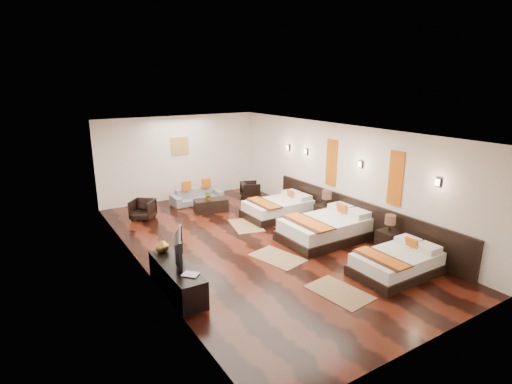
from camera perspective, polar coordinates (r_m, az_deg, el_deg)
floor at (r=10.07m, az=-0.27°, el=-7.28°), size 5.50×9.50×0.01m
ceiling at (r=9.35m, az=-0.29°, el=8.74°), size 5.50×9.50×0.01m
back_wall at (r=13.78m, az=-10.75°, el=4.81°), size 5.50×0.01×2.80m
left_wall at (r=8.56m, az=-16.16°, el=-2.14°), size 0.01×9.50×2.80m
right_wall at (r=11.26m, az=11.72°, el=2.36°), size 0.01×9.50×2.80m
headboard_panel at (r=10.95m, az=14.17°, el=-3.35°), size 0.08×6.60×0.90m
bed_near at (r=9.00m, az=19.46°, el=-9.45°), size 1.85×1.17×0.71m
bed_mid at (r=10.36m, az=10.02°, el=-5.10°), size 2.28×1.43×0.87m
bed_far at (r=11.92m, az=3.25°, el=-2.29°), size 1.98×1.25×0.76m
nightstand_a at (r=10.01m, az=18.33°, el=-6.30°), size 0.46×0.46×0.90m
nightstand_b at (r=11.42m, az=9.92°, el=-2.85°), size 0.50×0.50×0.98m
jute_mat_near at (r=8.06m, az=11.74°, el=-13.77°), size 0.89×1.28×0.01m
jute_mat_mid at (r=9.30m, az=3.08°, el=-9.28°), size 1.01×1.34×0.01m
jute_mat_far at (r=11.24m, az=-1.45°, el=-4.77°), size 1.01×1.34×0.01m
tv_console at (r=7.94m, az=-11.18°, el=-12.01°), size 0.50×1.80×0.55m
tv at (r=7.83m, az=-11.42°, el=-7.83°), size 0.50×1.00×0.59m
book at (r=7.33m, az=-9.65°, el=-11.85°), size 0.35×0.35×0.03m
figurine at (r=8.40m, az=-13.19°, el=-7.33°), size 0.32×0.32×0.30m
sofa at (r=13.32m, az=-8.40°, el=-0.56°), size 1.69×0.68×0.49m
armchair_left at (r=12.13m, az=-15.80°, el=-2.40°), size 0.89×0.89×0.58m
armchair_right at (r=13.79m, az=-0.83°, el=0.31°), size 0.77×0.76×0.56m
coffee_table at (r=12.42m, az=-6.43°, el=-1.91°), size 1.08×0.69×0.40m
table_plant at (r=12.25m, az=-6.78°, el=-0.47°), size 0.28×0.24×0.29m
orange_panel_a at (r=9.93m, az=19.26°, el=1.82°), size 0.04×0.40×1.30m
orange_panel_b at (r=11.40m, az=10.70°, el=4.12°), size 0.04×0.40×1.30m
sconce_near at (r=9.25m, az=24.49°, el=1.27°), size 0.07×0.12×0.18m
sconce_mid at (r=10.58m, az=14.65°, el=3.84°), size 0.07×0.12×0.18m
sconce_far at (r=12.17m, az=7.15°, el=5.71°), size 0.07×0.12×0.18m
sconce_lounge at (r=12.87m, az=4.62°, el=6.32°), size 0.07×0.12×0.18m
gold_artwork at (r=13.70m, az=-10.80°, el=6.44°), size 0.60×0.04×0.60m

